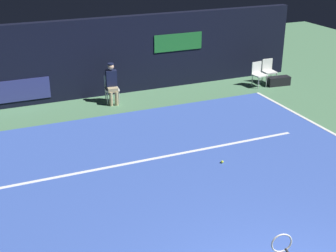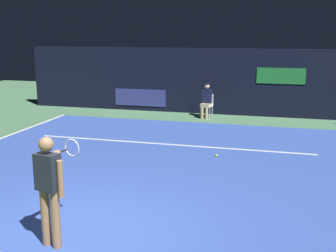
# 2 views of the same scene
# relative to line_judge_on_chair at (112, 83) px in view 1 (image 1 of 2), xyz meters

# --- Properties ---
(ground_plane) EXTENTS (30.65, 30.65, 0.00)m
(ground_plane) POSITION_rel_line_judge_on_chair_xyz_m (-0.31, -6.03, -0.69)
(ground_plane) COLOR #4C7A56
(court_surface) EXTENTS (10.53, 10.04, 0.01)m
(court_surface) POSITION_rel_line_judge_on_chair_xyz_m (-0.31, -6.03, -0.68)
(court_surface) COLOR #3856B2
(court_surface) RESTS_ON ground
(line_service) EXTENTS (8.21, 0.10, 0.01)m
(line_service) POSITION_rel_line_judge_on_chair_xyz_m (-0.31, -4.27, -0.67)
(line_service) COLOR white
(line_service) RESTS_ON court_surface
(back_wall) EXTENTS (15.01, 0.33, 2.60)m
(back_wall) POSITION_rel_line_judge_on_chair_xyz_m (-0.31, 0.96, 0.61)
(back_wall) COLOR black
(back_wall) RESTS_ON ground
(line_judge_on_chair) EXTENTS (0.48, 0.56, 1.32)m
(line_judge_on_chair) POSITION_rel_line_judge_on_chair_xyz_m (0.00, 0.00, 0.00)
(line_judge_on_chair) COLOR white
(line_judge_on_chair) RESTS_ON ground
(courtside_chair_near) EXTENTS (0.45, 0.43, 0.88)m
(courtside_chair_near) POSITION_rel_line_judge_on_chair_xyz_m (5.88, -0.17, -0.18)
(courtside_chair_near) COLOR white
(courtside_chair_near) RESTS_ON ground
(courtside_chair_far) EXTENTS (0.49, 0.47, 0.88)m
(courtside_chair_far) POSITION_rel_line_judge_on_chair_xyz_m (5.32, -0.36, -0.18)
(courtside_chair_far) COLOR white
(courtside_chair_far) RESTS_ON ground
(tennis_ball) EXTENTS (0.07, 0.07, 0.07)m
(tennis_ball) POSITION_rel_line_judge_on_chair_xyz_m (1.20, -5.14, -0.64)
(tennis_ball) COLOR #CCE033
(tennis_ball) RESTS_ON court_surface
(equipment_bag) EXTENTS (0.87, 0.40, 0.32)m
(equipment_bag) POSITION_rel_line_judge_on_chair_xyz_m (6.07, -0.56, -0.53)
(equipment_bag) COLOR black
(equipment_bag) RESTS_ON ground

